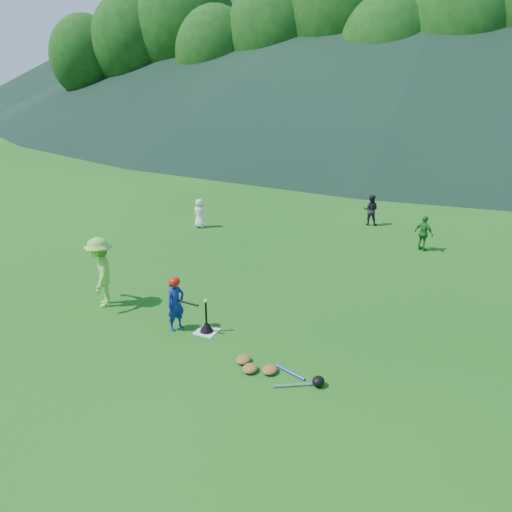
{
  "coord_description": "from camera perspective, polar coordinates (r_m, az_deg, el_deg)",
  "views": [
    {
      "loc": [
        4.97,
        -8.13,
        5.27
      ],
      "look_at": [
        0.0,
        2.5,
        0.9
      ],
      "focal_mm": 35.0,
      "sensor_mm": 36.0,
      "label": 1
    }
  ],
  "objects": [
    {
      "name": "adult_coach",
      "position": [
        12.22,
        -17.33,
        -1.8
      ],
      "size": [
        1.15,
        1.25,
        1.68
      ],
      "primitive_type": "imported",
      "rotation": [
        0.0,
        0.0,
        -0.92
      ],
      "color": "#81D23E",
      "rests_on": "ground"
    },
    {
      "name": "fielder_c",
      "position": [
        16.26,
        18.62,
        2.47
      ],
      "size": [
        0.7,
        0.55,
        1.11
      ],
      "primitive_type": "imported",
      "rotation": [
        0.0,
        0.0,
        2.63
      ],
      "color": "#227122",
      "rests_on": "ground"
    },
    {
      "name": "batting_tee",
      "position": [
        10.83,
        -5.67,
        -8.03
      ],
      "size": [
        0.3,
        0.3,
        0.68
      ],
      "color": "black",
      "rests_on": "home_plate"
    },
    {
      "name": "equipment_pile",
      "position": [
        9.48,
        1.56,
        -12.87
      ],
      "size": [
        1.8,
        0.7,
        0.19
      ],
      "color": "olive",
      "rests_on": "ground"
    },
    {
      "name": "outfield_fence",
      "position": [
        36.76,
        17.52,
        12.37
      ],
      "size": [
        70.07,
        0.08,
        1.33
      ],
      "color": "gray",
      "rests_on": "ground"
    },
    {
      "name": "fielder_b",
      "position": [
        18.52,
        12.98,
        5.16
      ],
      "size": [
        0.59,
        0.49,
        1.11
      ],
      "primitive_type": "imported",
      "rotation": [
        0.0,
        0.0,
        3.27
      ],
      "color": "black",
      "rests_on": "ground"
    },
    {
      "name": "batter_child",
      "position": [
        10.83,
        -9.16,
        -5.43
      ],
      "size": [
        0.41,
        0.5,
        1.19
      ],
      "primitive_type": "imported",
      "rotation": [
        0.0,
        0.0,
        1.24
      ],
      "color": "navy",
      "rests_on": "ground"
    },
    {
      "name": "home_plate",
      "position": [
        10.89,
        -5.65,
        -8.58
      ],
      "size": [
        0.45,
        0.45,
        0.02
      ],
      "primitive_type": "cube",
      "color": "silver",
      "rests_on": "ground"
    },
    {
      "name": "tree_line",
      "position": [
        42.33,
        20.26,
        23.27
      ],
      "size": [
        70.04,
        11.4,
        14.82
      ],
      "color": "#382314",
      "rests_on": "ground"
    },
    {
      "name": "batter_gear",
      "position": [
        10.61,
        -9.21,
        -3.12
      ],
      "size": [
        0.73,
        0.26,
        0.55
      ],
      "color": "#AF1A0B",
      "rests_on": "ground"
    },
    {
      "name": "distant_hills",
      "position": [
        91.34,
        18.91,
        25.56
      ],
      "size": [
        155.0,
        140.0,
        32.0
      ],
      "color": "black",
      "rests_on": "ground"
    },
    {
      "name": "ground",
      "position": [
        10.89,
        -5.65,
        -8.63
      ],
      "size": [
        120.0,
        120.0,
        0.0
      ],
      "primitive_type": "plane",
      "color": "#175212",
      "rests_on": "ground"
    },
    {
      "name": "fielder_a",
      "position": [
        17.87,
        -6.46,
        4.87
      ],
      "size": [
        0.51,
        0.34,
        1.03
      ],
      "primitive_type": "imported",
      "rotation": [
        0.0,
        0.0,
        3.16
      ],
      "color": "white",
      "rests_on": "ground"
    },
    {
      "name": "baseball",
      "position": [
        10.55,
        -5.78,
        -5.12
      ],
      "size": [
        0.08,
        0.08,
        0.08
      ],
      "primitive_type": "sphere",
      "color": "white",
      "rests_on": "batting_tee"
    }
  ]
}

